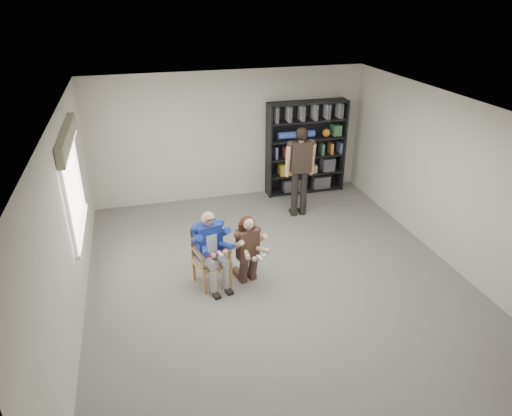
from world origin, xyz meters
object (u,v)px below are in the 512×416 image
object	(u,v)px
seated_man	(211,249)
kneeling_woman	(249,251)
standing_man	(300,173)
armchair	(211,257)
bookshelf	(306,148)

from	to	relation	value
seated_man	kneeling_woman	world-z (taller)	seated_man
kneeling_woman	standing_man	world-z (taller)	standing_man
armchair	bookshelf	xyz separation A→B (m)	(2.74, 3.08, 0.56)
armchair	bookshelf	world-z (taller)	bookshelf
seated_man	kneeling_woman	size ratio (longest dim) A/B	1.09
armchair	bookshelf	size ratio (longest dim) A/B	0.47
kneeling_woman	bookshelf	xyz separation A→B (m)	(2.16, 3.20, 0.47)
armchair	standing_man	xyz separation A→B (m)	(2.19, 1.95, 0.44)
kneeling_woman	bookshelf	distance (m)	3.89
seated_man	bookshelf	distance (m)	4.15
seated_man	standing_man	xyz separation A→B (m)	(2.19, 1.95, 0.30)
kneeling_woman	bookshelf	bearing A→B (deg)	41.55
armchair	seated_man	distance (m)	0.15
standing_man	bookshelf	bearing A→B (deg)	65.25
armchair	seated_man	world-z (taller)	seated_man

